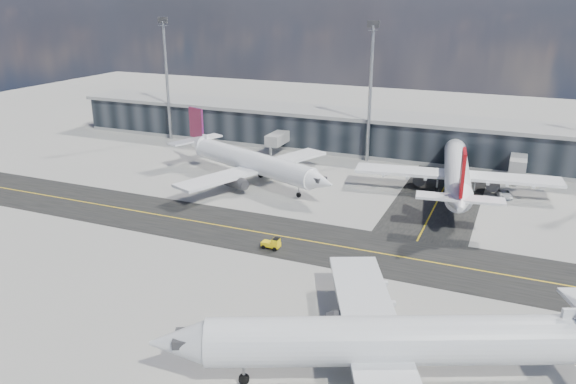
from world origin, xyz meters
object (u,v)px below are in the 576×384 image
airliner_near (399,341)px  baggage_tug (273,243)px  airliner_af (250,162)px  airliner_redtail (457,172)px  service_van (504,193)px

airliner_near → baggage_tug: airliner_near is taller
baggage_tug → airliner_af: bearing=-145.8°
airliner_redtail → service_van: 9.10m
airliner_af → airliner_redtail: 37.60m
airliner_redtail → airliner_near: 55.23m
airliner_redtail → service_van: (8.16, 2.06, -3.47)m
service_van → airliner_redtail: bearing=178.5°
airliner_af → baggage_tug: (16.46, -25.90, -3.14)m
airliner_redtail → airliner_near: size_ratio=1.00×
airliner_redtail → baggage_tug: size_ratio=15.99×
airliner_af → baggage_tug: size_ratio=14.72×
airliner_near → service_van: 57.70m
airliner_af → airliner_near: bearing=60.8°
airliner_af → airliner_redtail: size_ratio=0.92×
airliner_af → service_van: airliner_af is taller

